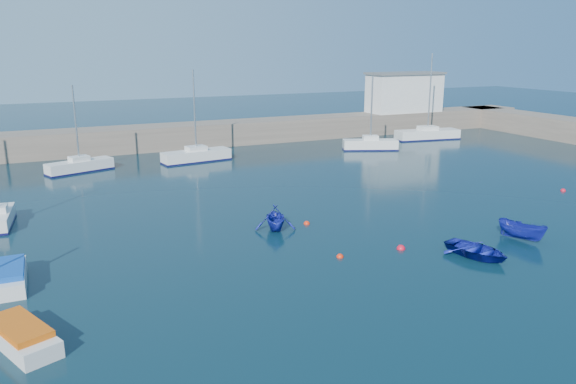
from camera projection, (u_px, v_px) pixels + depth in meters
name	position (u px, v px, depth m)	size (l,w,h in m)	color
ground	(465.00, 312.00, 24.31)	(220.00, 220.00, 0.00)	#0B2530
back_wall	(188.00, 135.00, 64.45)	(96.00, 4.50, 2.60)	#706255
right_arm	(562.00, 128.00, 69.93)	(4.50, 32.00, 2.60)	#706255
harbor_office	(404.00, 93.00, 75.63)	(10.00, 4.00, 5.00)	silver
sailboat_3	(1.00, 218.00, 35.95)	(1.67, 4.61, 6.13)	silver
sailboat_5	(80.00, 166.00, 51.47)	(6.16, 3.58, 7.89)	silver
sailboat_6	(196.00, 155.00, 56.17)	(7.09, 2.91, 9.03)	silver
sailboat_7	(370.00, 144.00, 62.54)	(6.20, 3.86, 8.06)	silver
sailboat_8	(427.00, 134.00, 69.69)	(8.26, 3.34, 10.41)	silver
motorboat_0	(20.00, 335.00, 21.48)	(2.95, 4.40, 0.93)	silver
motorboat_1	(10.00, 276.00, 26.93)	(1.49, 4.09, 1.00)	silver
dinghy_center	(477.00, 250.00, 30.64)	(2.60, 3.64, 0.75)	#162098
dinghy_left	(275.00, 218.00, 35.13)	(2.54, 2.95, 1.55)	#162098
dinghy_right	(522.00, 231.00, 33.24)	(1.12, 2.98, 1.15)	#162098
buoy_0	(340.00, 257.00, 30.66)	(0.40, 0.40, 0.40)	red
buoy_1	(401.00, 249.00, 31.90)	(0.50, 0.50, 0.50)	red
buoy_3	(307.00, 224.00, 36.42)	(0.41, 0.41, 0.41)	red
buoy_4	(563.00, 191.00, 44.75)	(0.40, 0.40, 0.40)	red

